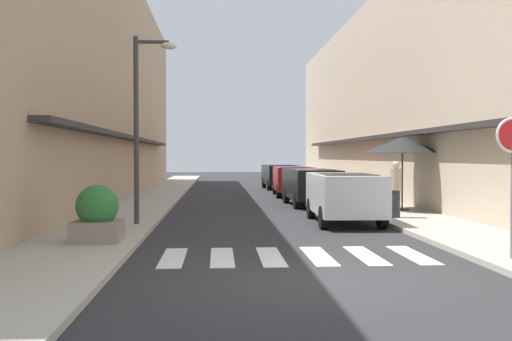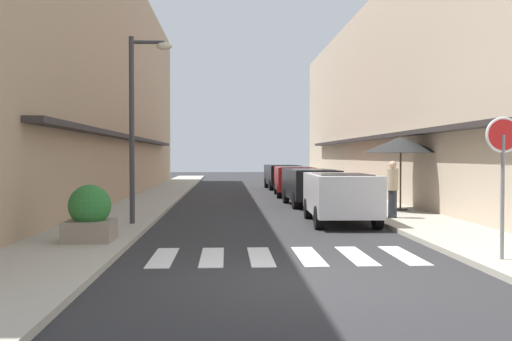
# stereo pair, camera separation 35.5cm
# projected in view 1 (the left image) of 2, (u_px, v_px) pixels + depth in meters

# --- Properties ---
(ground_plane) EXTENTS (91.88, 91.88, 0.00)m
(ground_plane) POSITION_uv_depth(u_px,v_px,m) (252.00, 200.00, 25.69)
(ground_plane) COLOR #2B2B2D
(sidewalk_left) EXTENTS (2.43, 58.47, 0.12)m
(sidewalk_left) POSITION_uv_depth(u_px,v_px,m) (152.00, 199.00, 25.39)
(sidewalk_left) COLOR #ADA899
(sidewalk_left) RESTS_ON ground_plane
(sidewalk_right) EXTENTS (2.43, 58.47, 0.12)m
(sidewalk_right) POSITION_uv_depth(u_px,v_px,m) (349.00, 198.00, 25.98)
(sidewalk_right) COLOR #ADA899
(sidewalk_right) RESTS_ON ground_plane
(building_row_left) EXTENTS (5.50, 39.59, 11.04)m
(building_row_left) POSITION_uv_depth(u_px,v_px,m) (72.00, 79.00, 26.10)
(building_row_left) COLOR tan
(building_row_left) RESTS_ON ground_plane
(building_row_right) EXTENTS (5.50, 39.59, 9.46)m
(building_row_right) POSITION_uv_depth(u_px,v_px,m) (421.00, 99.00, 27.20)
(building_row_right) COLOR #C6B299
(building_row_right) RESTS_ON ground_plane
(crosswalk) EXTENTS (5.20, 2.20, 0.01)m
(crosswalk) POSITION_uv_depth(u_px,v_px,m) (295.00, 256.00, 11.26)
(crosswalk) COLOR silver
(crosswalk) RESTS_ON ground_plane
(parked_car_near) EXTENTS (1.93, 4.14, 1.47)m
(parked_car_near) POSITION_uv_depth(u_px,v_px,m) (344.00, 192.00, 16.76)
(parked_car_near) COLOR silver
(parked_car_near) RESTS_ON ground_plane
(parked_car_mid) EXTENTS (1.91, 4.10, 1.47)m
(parked_car_mid) POSITION_uv_depth(u_px,v_px,m) (311.00, 183.00, 22.74)
(parked_car_mid) COLOR black
(parked_car_mid) RESTS_ON ground_plane
(parked_car_far) EXTENTS (1.95, 4.43, 1.47)m
(parked_car_far) POSITION_uv_depth(u_px,v_px,m) (293.00, 178.00, 28.26)
(parked_car_far) COLOR maroon
(parked_car_far) RESTS_ON ground_plane
(parked_car_distant) EXTENTS (1.92, 4.23, 1.47)m
(parked_car_distant) POSITION_uv_depth(u_px,v_px,m) (280.00, 174.00, 34.38)
(parked_car_distant) COLOR black
(parked_car_distant) RESTS_ON ground_plane
(street_lamp) EXTENTS (1.19, 0.28, 5.14)m
(street_lamp) POSITION_uv_depth(u_px,v_px,m) (143.00, 109.00, 15.67)
(street_lamp) COLOR #38383D
(street_lamp) RESTS_ON sidewalk_left
(cafe_umbrella) EXTENTS (2.67, 2.67, 2.53)m
(cafe_umbrella) POSITION_uv_depth(u_px,v_px,m) (402.00, 145.00, 19.72)
(cafe_umbrella) COLOR #262626
(cafe_umbrella) RESTS_ON sidewalk_right
(planter_corner) EXTENTS (1.03, 1.03, 1.24)m
(planter_corner) POSITION_uv_depth(u_px,v_px,m) (97.00, 215.00, 12.46)
(planter_corner) COLOR gray
(planter_corner) RESTS_ON sidewalk_left
(pedestrian_walking_near) EXTENTS (0.34, 0.34, 1.71)m
(pedestrian_walking_near) POSITION_uv_depth(u_px,v_px,m) (396.00, 188.00, 17.29)
(pedestrian_walking_near) COLOR #282B33
(pedestrian_walking_near) RESTS_ON sidewalk_right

